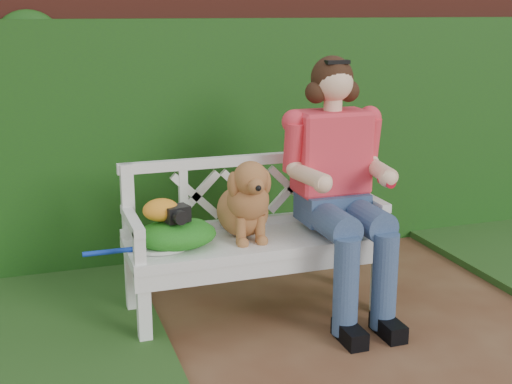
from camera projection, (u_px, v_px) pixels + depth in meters
name	position (u px, v px, depth m)	size (l,w,h in m)	color
ground	(387.00, 349.00, 3.66)	(60.00, 60.00, 0.00)	#572E1B
brick_wall	(268.00, 100.00, 5.11)	(10.00, 0.30, 2.20)	maroon
ivy_hedge	(278.00, 138.00, 4.98)	(10.00, 0.18, 1.70)	#1B5010
garden_bench	(256.00, 275.00, 4.03)	(1.58, 0.60, 0.48)	white
seated_woman	(334.00, 184.00, 4.03)	(0.65, 0.86, 1.53)	#FF444D
dog	(244.00, 197.00, 3.91)	(0.32, 0.43, 0.48)	brown
tennis_racket	(156.00, 247.00, 3.76)	(0.62, 0.26, 0.03)	silver
green_bag	(176.00, 234.00, 3.78)	(0.45, 0.35, 0.15)	#268035
camera_item	(177.00, 214.00, 3.74)	(0.13, 0.10, 0.09)	black
baseball_glove	(161.00, 210.00, 3.74)	(0.20, 0.15, 0.13)	orange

